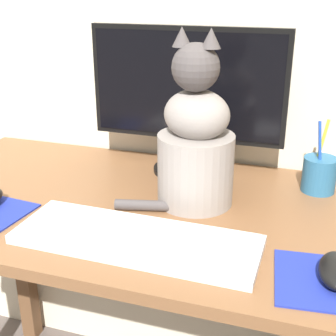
% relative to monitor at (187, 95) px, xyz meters
% --- Properties ---
extents(desk, '(1.39, 0.62, 0.75)m').
position_rel_monitor_xyz_m(desk, '(0.06, -0.21, -0.31)').
color(desk, brown).
rests_on(desk, ground_plane).
extents(monitor, '(0.50, 0.17, 0.37)m').
position_rel_monitor_xyz_m(monitor, '(0.00, 0.00, 0.00)').
color(monitor, black).
rests_on(monitor, desk).
extents(keyboard, '(0.47, 0.17, 0.02)m').
position_rel_monitor_xyz_m(keyboard, '(0.01, -0.38, -0.19)').
color(keyboard, silver).
rests_on(keyboard, desk).
extents(mousepad_right, '(0.20, 0.18, 0.00)m').
position_rel_monitor_xyz_m(mousepad_right, '(0.37, -0.40, -0.20)').
color(mousepad_right, '#1E2D9E').
rests_on(mousepad_right, desk).
extents(cat, '(0.25, 0.20, 0.38)m').
position_rel_monitor_xyz_m(cat, '(0.07, -0.17, -0.06)').
color(cat, gray).
rests_on(cat, desk).
extents(pen_cup, '(0.08, 0.08, 0.17)m').
position_rel_monitor_xyz_m(pen_cup, '(0.34, -0.02, -0.16)').
color(pen_cup, '#286089').
rests_on(pen_cup, desk).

